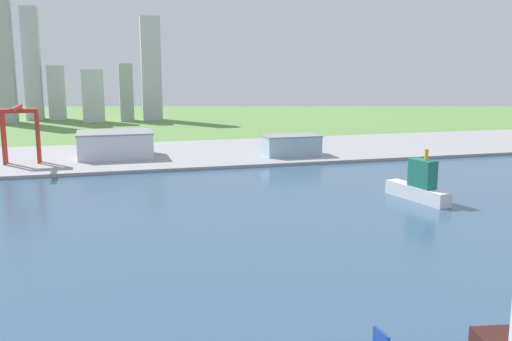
% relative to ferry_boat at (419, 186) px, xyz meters
% --- Properties ---
extents(ground_plane, '(2400.00, 2400.00, 0.00)m').
position_rel_ferry_boat_xyz_m(ground_plane, '(-131.10, 0.43, -8.46)').
color(ground_plane, '#628F49').
extents(water_bay, '(840.00, 360.00, 0.15)m').
position_rel_ferry_boat_xyz_m(water_bay, '(-131.10, -59.57, -8.39)').
color(water_bay, '#385675').
rests_on(water_bay, ground).
extents(industrial_pier, '(840.00, 140.00, 2.50)m').
position_rel_ferry_boat_xyz_m(industrial_pier, '(-131.10, 190.43, -7.21)').
color(industrial_pier, '#9A9A9D').
rests_on(industrial_pier, ground).
extents(ferry_boat, '(17.13, 44.78, 29.34)m').
position_rel_ferry_boat_xyz_m(ferry_boat, '(0.00, 0.00, 0.00)').
color(ferry_boat, white).
rests_on(ferry_boat, water_bay).
extents(port_crane_red, '(25.73, 47.62, 42.67)m').
position_rel_ferry_boat_xyz_m(port_crane_red, '(-225.32, 168.21, 24.95)').
color(port_crane_red, '#B72D23').
rests_on(port_crane_red, industrial_pier).
extents(warehouse_main, '(57.38, 40.35, 19.84)m').
position_rel_ferry_boat_xyz_m(warehouse_main, '(-158.56, 183.07, 3.98)').
color(warehouse_main, silver).
rests_on(warehouse_main, industrial_pier).
extents(warehouse_annex, '(44.52, 24.04, 16.11)m').
position_rel_ferry_boat_xyz_m(warehouse_annex, '(-22.37, 154.53, 2.11)').
color(warehouse_annex, '#99BCD1').
rests_on(warehouse_annex, industrial_pier).
extents(distant_skyline, '(209.00, 76.95, 150.20)m').
position_rel_ferry_boat_xyz_m(distant_skyline, '(-213.22, 513.71, 54.25)').
color(distant_skyline, '#A2A2AC').
rests_on(distant_skyline, ground).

